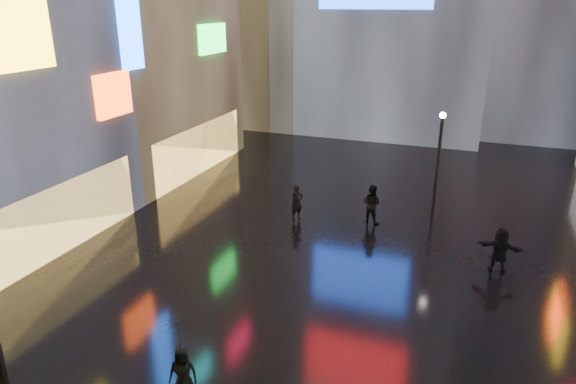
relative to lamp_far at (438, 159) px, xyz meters
The scene contains 7 objects.
ground 5.88m from the lamp_far, 128.72° to the right, with size 140.00×140.00×0.00m, color black.
lamp_far is the anchor object (origin of this frame).
pedestrian_4 16.15m from the lamp_far, 108.00° to the right, with size 0.76×0.50×1.56m, color black.
pedestrian_5 6.09m from the lamp_far, 58.68° to the right, with size 1.74×0.55×1.87m, color black.
pedestrian_6 7.11m from the lamp_far, 155.26° to the right, with size 0.64×0.42×1.75m, color black.
pedestrian_7 3.88m from the lamp_far, 144.38° to the right, with size 0.93×0.72×1.91m, color black.
umbrella_2 16.03m from the lamp_far, 108.00° to the right, with size 0.95×0.97×0.87m, color black.
Camera 1 is at (4.78, -0.64, 10.04)m, focal length 32.00 mm.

